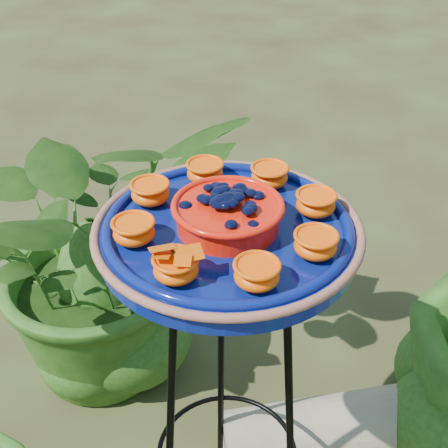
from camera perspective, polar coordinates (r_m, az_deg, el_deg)
The scene contains 4 objects.
tripod_stand at distance 1.38m, azimuth 0.29°, elevation -14.26°, with size 0.43×0.43×0.92m.
feeder_dish at distance 1.11m, azimuth 0.35°, elevation -0.37°, with size 0.60×0.60×0.11m.
driftwood_log at distance 1.89m, azimuth 9.88°, elevation -18.23°, with size 0.21×0.21×0.63m, color tan.
shrub_back_left at distance 1.93m, azimuth -11.54°, elevation -1.94°, with size 0.85×0.74×0.94m, color #1E4713.
Camera 1 is at (0.16, -0.81, 1.59)m, focal length 50.00 mm.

